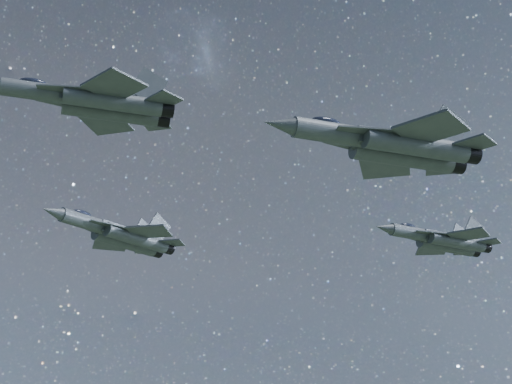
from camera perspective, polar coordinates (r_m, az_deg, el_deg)
jet_lead at (r=57.33m, az=-12.68°, el=7.04°), size 15.81×10.62×3.99m
jet_left at (r=83.64m, az=-10.74°, el=-3.39°), size 18.30×12.46×4.60m
jet_right at (r=54.38m, az=10.87°, el=3.70°), size 17.78×12.02×4.48m
jet_slot at (r=83.46m, az=14.69°, el=-3.76°), size 15.98×11.13×4.02m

